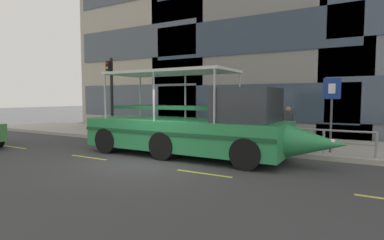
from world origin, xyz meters
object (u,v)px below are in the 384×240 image
object	(u,v)px
pedestrian_near_bow	(288,122)
traffic_light_pole	(111,89)
parking_sign	(332,102)
leaned_bicycle	(106,128)
duck_tour_boat	(197,128)

from	to	relation	value
pedestrian_near_bow	traffic_light_pole	bearing A→B (deg)	-173.11
traffic_light_pole	parking_sign	size ratio (longest dim) A/B	1.51
traffic_light_pole	leaned_bicycle	world-z (taller)	traffic_light_pole
parking_sign	pedestrian_near_bow	distance (m)	2.16
parking_sign	pedestrian_near_bow	world-z (taller)	parking_sign
traffic_light_pole	leaned_bicycle	bearing A→B (deg)	168.21
leaned_bicycle	pedestrian_near_bow	distance (m)	9.62
traffic_light_pole	parking_sign	bearing A→B (deg)	0.95
parking_sign	duck_tour_boat	bearing A→B (deg)	-151.32
traffic_light_pole	parking_sign	world-z (taller)	traffic_light_pole
leaned_bicycle	duck_tour_boat	xyz separation A→B (m)	(6.98, -2.29, 0.52)
traffic_light_pole	leaned_bicycle	distance (m)	2.18
traffic_light_pole	pedestrian_near_bow	xyz separation A→B (m)	(9.06, 1.10, -1.50)
leaned_bicycle	pedestrian_near_bow	xyz separation A→B (m)	(9.55, 0.99, 0.62)
traffic_light_pole	leaned_bicycle	xyz separation A→B (m)	(-0.49, 0.10, -2.13)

